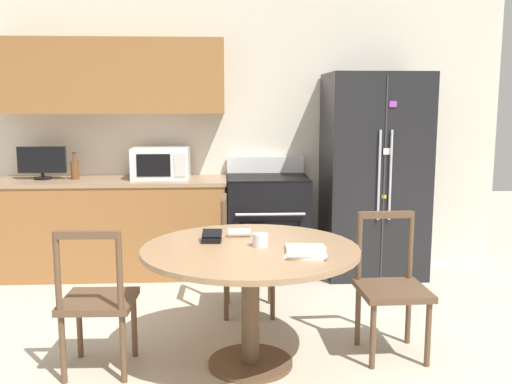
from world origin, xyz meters
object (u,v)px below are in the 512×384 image
at_px(microwave, 161,163).
at_px(wallet, 212,237).
at_px(oven_range, 267,224).
at_px(counter_bottle, 75,169).
at_px(candle_glass, 260,241).
at_px(dining_chair_left, 97,302).
at_px(countertop_tv, 42,161).
at_px(dining_chair_right, 391,288).
at_px(dining_chair_far, 245,257).
at_px(refrigerator, 373,175).

distance_m(microwave, wallet, 1.94).
height_order(oven_range, counter_bottle, counter_bottle).
relative_size(counter_bottle, candle_glass, 2.70).
bearing_deg(dining_chair_left, oven_range, 61.22).
bearing_deg(wallet, microwave, 105.26).
bearing_deg(counter_bottle, countertop_tv, 175.98).
xyz_separation_m(countertop_tv, dining_chair_left, (0.92, -2.04, -0.63)).
bearing_deg(counter_bottle, oven_range, -1.47).
distance_m(countertop_tv, counter_bottle, 0.31).
bearing_deg(microwave, dining_chair_right, -48.95).
distance_m(dining_chair_far, candle_glass, 0.97).
height_order(microwave, dining_chair_left, microwave).
distance_m(oven_range, dining_chair_left, 2.29).
bearing_deg(candle_glass, dining_chair_far, 93.74).
distance_m(counter_bottle, wallet, 2.26).
bearing_deg(dining_chair_right, countertop_tv, -36.42).
relative_size(dining_chair_left, candle_glass, 9.71).
xyz_separation_m(dining_chair_left, candle_glass, (0.97, 0.04, 0.35)).
bearing_deg(dining_chair_right, dining_chair_left, 3.08).
height_order(countertop_tv, dining_chair_left, countertop_tv).
bearing_deg(oven_range, counter_bottle, 178.53).
distance_m(refrigerator, dining_chair_left, 2.92).
xyz_separation_m(oven_range, microwave, (-0.99, 0.06, 0.58)).
distance_m(dining_chair_left, wallet, 0.78).
bearing_deg(dining_chair_left, candle_glass, 4.07).
bearing_deg(microwave, candle_glass, -68.17).
relative_size(oven_range, countertop_tv, 2.50).
bearing_deg(refrigerator, dining_chair_right, -100.60).
bearing_deg(dining_chair_far, candle_glass, 5.38).
height_order(oven_range, wallet, oven_range).
xyz_separation_m(refrigerator, oven_range, (-0.99, 0.05, -0.46)).
bearing_deg(oven_range, candle_glass, -95.59).
xyz_separation_m(microwave, wallet, (0.51, -1.86, -0.27)).
bearing_deg(wallet, dining_chair_left, -165.00).
height_order(counter_bottle, dining_chair_far, counter_bottle).
bearing_deg(dining_chair_right, candle_glass, 5.72).
relative_size(countertop_tv, wallet, 3.18).
height_order(refrigerator, counter_bottle, refrigerator).
bearing_deg(candle_glass, microwave, 111.83).
distance_m(refrigerator, countertop_tv, 3.07).
xyz_separation_m(counter_bottle, dining_chair_far, (1.53, -1.08, -0.56)).
bearing_deg(candle_glass, refrigerator, 58.06).
bearing_deg(oven_range, countertop_tv, 178.16).
bearing_deg(wallet, refrigerator, 49.93).
xyz_separation_m(oven_range, wallet, (-0.48, -1.79, 0.31)).
xyz_separation_m(microwave, dining_chair_far, (0.74, -1.09, -0.61)).
bearing_deg(oven_range, refrigerator, -2.84).
relative_size(dining_chair_right, wallet, 6.65).
relative_size(microwave, dining_chair_right, 0.58).
bearing_deg(refrigerator, dining_chair_far, -141.42).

